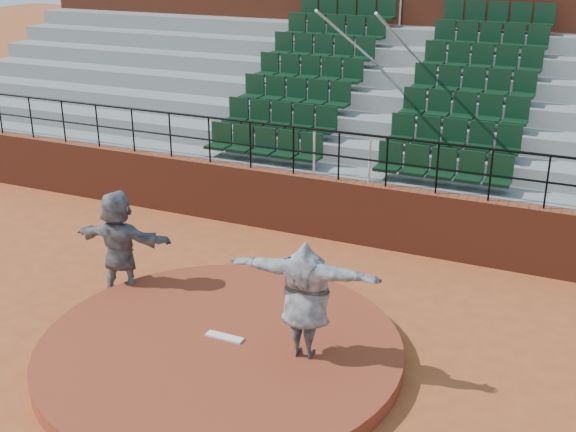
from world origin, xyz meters
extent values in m
plane|color=#AD4F27|center=(0.00, 0.00, 0.00)|extent=(90.00, 90.00, 0.00)
cylinder|color=maroon|center=(0.00, 0.00, 0.12)|extent=(5.50, 5.50, 0.25)
cube|color=white|center=(0.00, 0.15, 0.27)|extent=(0.60, 0.15, 0.03)
cube|color=maroon|center=(0.00, 5.00, 0.65)|extent=(24.00, 0.30, 1.30)
cylinder|color=black|center=(0.00, 5.00, 2.30)|extent=(24.00, 0.05, 0.05)
cylinder|color=black|center=(0.00, 5.00, 1.80)|extent=(24.00, 0.04, 0.04)
cylinder|color=black|center=(-9.00, 5.00, 1.80)|extent=(0.04, 0.04, 1.00)
cylinder|color=black|center=(-8.00, 5.00, 1.80)|extent=(0.04, 0.04, 1.00)
cylinder|color=black|center=(-7.00, 5.00, 1.80)|extent=(0.04, 0.04, 1.00)
cylinder|color=black|center=(-6.00, 5.00, 1.80)|extent=(0.04, 0.04, 1.00)
cylinder|color=black|center=(-5.00, 5.00, 1.80)|extent=(0.04, 0.04, 1.00)
cylinder|color=black|center=(-4.00, 5.00, 1.80)|extent=(0.04, 0.04, 1.00)
cylinder|color=black|center=(-3.00, 5.00, 1.80)|extent=(0.04, 0.04, 1.00)
cylinder|color=black|center=(-2.00, 5.00, 1.80)|extent=(0.04, 0.04, 1.00)
cylinder|color=black|center=(-1.00, 5.00, 1.80)|extent=(0.04, 0.04, 1.00)
cylinder|color=black|center=(0.00, 5.00, 1.80)|extent=(0.04, 0.04, 1.00)
cylinder|color=black|center=(1.00, 5.00, 1.80)|extent=(0.04, 0.04, 1.00)
cylinder|color=black|center=(2.00, 5.00, 1.80)|extent=(0.04, 0.04, 1.00)
cylinder|color=black|center=(3.00, 5.00, 1.80)|extent=(0.04, 0.04, 1.00)
cylinder|color=black|center=(4.00, 5.00, 1.80)|extent=(0.04, 0.04, 1.00)
cube|color=gray|center=(0.00, 5.58, 0.65)|extent=(24.00, 0.85, 1.30)
cube|color=black|center=(-1.98, 5.59, 1.66)|extent=(2.75, 0.48, 0.72)
cube|color=black|center=(1.98, 5.59, 1.66)|extent=(2.75, 0.48, 0.72)
cube|color=gray|center=(0.00, 6.43, 0.85)|extent=(24.00, 0.85, 1.70)
cube|color=black|center=(-1.98, 6.44, 2.06)|extent=(2.75, 0.48, 0.72)
cube|color=black|center=(1.98, 6.44, 2.06)|extent=(2.75, 0.48, 0.72)
cube|color=gray|center=(0.00, 7.28, 1.05)|extent=(24.00, 0.85, 2.10)
cube|color=black|center=(-1.98, 7.29, 2.46)|extent=(2.75, 0.48, 0.72)
cube|color=black|center=(1.98, 7.29, 2.46)|extent=(2.75, 0.48, 0.72)
cube|color=gray|center=(0.00, 8.12, 1.25)|extent=(24.00, 0.85, 2.50)
cube|color=black|center=(-1.98, 8.13, 2.86)|extent=(2.75, 0.48, 0.72)
cube|color=black|center=(1.98, 8.13, 2.86)|extent=(2.75, 0.48, 0.72)
cube|color=gray|center=(0.00, 8.97, 1.45)|extent=(24.00, 0.85, 2.90)
cube|color=black|center=(-1.98, 8.98, 3.26)|extent=(2.75, 0.48, 0.72)
cube|color=black|center=(1.98, 8.98, 3.26)|extent=(2.75, 0.48, 0.72)
cube|color=gray|center=(0.00, 9.82, 1.65)|extent=(24.00, 0.85, 3.30)
cube|color=black|center=(-1.98, 9.83, 3.66)|extent=(2.75, 0.48, 0.72)
cube|color=black|center=(1.98, 9.83, 3.66)|extent=(2.75, 0.48, 0.72)
cube|color=gray|center=(0.00, 10.68, 1.85)|extent=(24.00, 0.85, 3.70)
cube|color=black|center=(-1.98, 10.69, 4.06)|extent=(2.75, 0.48, 0.72)
cube|color=black|center=(1.98, 10.69, 4.06)|extent=(2.75, 0.48, 0.72)
cylinder|color=silver|center=(-0.60, 8.12, 3.40)|extent=(0.06, 5.97, 2.46)
cylinder|color=silver|center=(0.60, 8.12, 3.40)|extent=(0.06, 5.97, 2.46)
cube|color=maroon|center=(0.00, 12.60, 3.55)|extent=(24.00, 3.00, 7.10)
imported|color=black|center=(1.28, 0.25, 1.14)|extent=(2.24, 0.81, 1.79)
imported|color=black|center=(-2.58, 1.10, 0.97)|extent=(1.85, 0.80, 1.94)
camera|label=1|loc=(4.78, -8.14, 5.98)|focal=45.00mm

